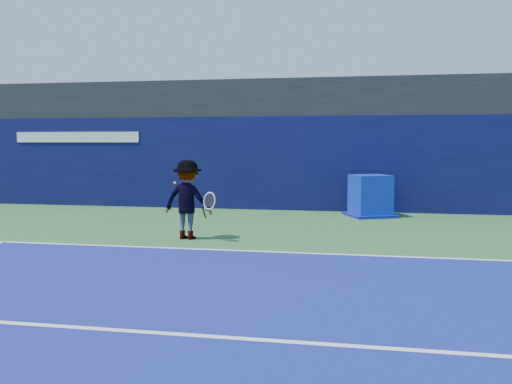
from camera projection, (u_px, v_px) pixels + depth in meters
ground at (177, 288)px, 8.53m from camera, size 80.00×80.00×0.00m
baseline at (226, 250)px, 11.46m from camera, size 24.00×0.10×0.01m
service_line at (121, 330)px, 6.58m from camera, size 24.00×0.10×0.01m
stadium_band at (286, 100)px, 19.46m from camera, size 36.00×3.00×1.20m
back_wall_assembly at (281, 163)px, 18.67m from camera, size 36.00×1.03×3.00m
equipment_cart at (370, 197)px, 16.74m from camera, size 1.68×1.68×1.22m
tennis_player at (188, 200)px, 12.81m from camera, size 1.37×0.83×1.77m
tennis_ball at (175, 183)px, 14.82m from camera, size 0.06×0.06×0.06m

